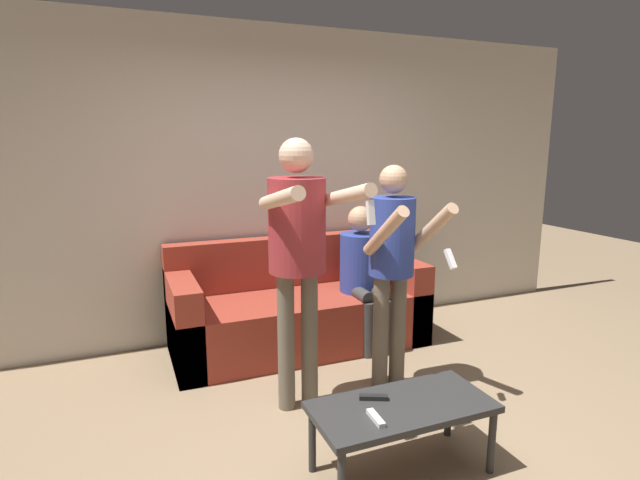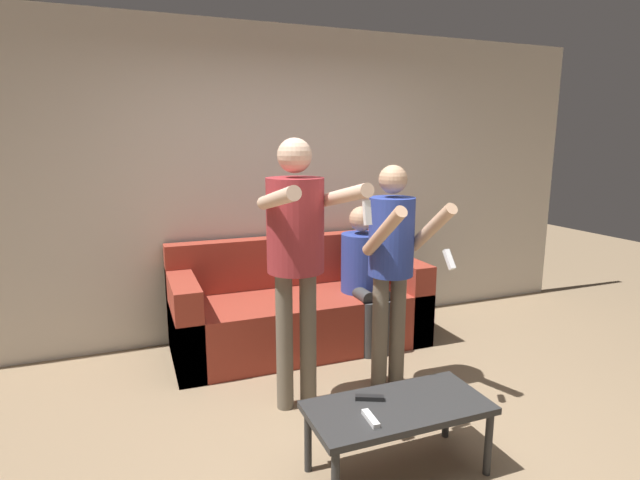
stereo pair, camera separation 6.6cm
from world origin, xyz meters
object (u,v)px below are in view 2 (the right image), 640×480
(person_standing_left, at_px, (296,241))
(couch, at_px, (299,310))
(person_standing_right, at_px, (392,255))
(person_seated, at_px, (364,269))
(remote_near, at_px, (371,419))
(coffee_table, at_px, (399,412))
(remote_far, at_px, (369,398))

(person_standing_left, bearing_deg, couch, 70.55)
(person_standing_right, xyz_separation_m, person_seated, (0.18, 0.79, -0.30))
(person_standing_right, xyz_separation_m, remote_near, (-0.62, -0.92, -0.57))
(coffee_table, bearing_deg, person_standing_right, 63.83)
(person_standing_right, relative_size, remote_near, 10.38)
(person_standing_left, bearing_deg, coffee_table, -71.81)
(couch, distance_m, person_seated, 0.66)
(coffee_table, relative_size, remote_far, 6.29)
(person_seated, bearing_deg, remote_near, -115.08)
(remote_near, distance_m, remote_far, 0.20)
(person_seated, height_order, remote_far, person_seated)
(couch, relative_size, remote_far, 13.96)
(coffee_table, bearing_deg, remote_near, -157.61)
(person_standing_left, height_order, person_seated, person_standing_left)
(person_standing_right, bearing_deg, couch, 109.53)
(person_standing_right, distance_m, person_seated, 0.86)
(coffee_table, distance_m, remote_near, 0.23)
(couch, height_order, remote_near, couch)
(remote_far, bearing_deg, remote_near, -115.24)
(person_seated, relative_size, coffee_table, 1.26)
(person_standing_left, height_order, person_standing_right, person_standing_left)
(couch, bearing_deg, person_standing_right, -70.47)
(person_standing_right, relative_size, coffee_table, 1.66)
(coffee_table, bearing_deg, person_seated, 69.98)
(couch, distance_m, remote_near, 1.90)
(person_seated, distance_m, coffee_table, 1.75)
(person_standing_left, bearing_deg, person_seated, 42.45)
(person_standing_left, bearing_deg, remote_far, -78.43)
(person_standing_right, height_order, coffee_table, person_standing_right)
(couch, xyz_separation_m, person_seated, (0.52, -0.18, 0.36))
(person_standing_right, bearing_deg, remote_near, -123.89)
(couch, height_order, person_seated, person_seated)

